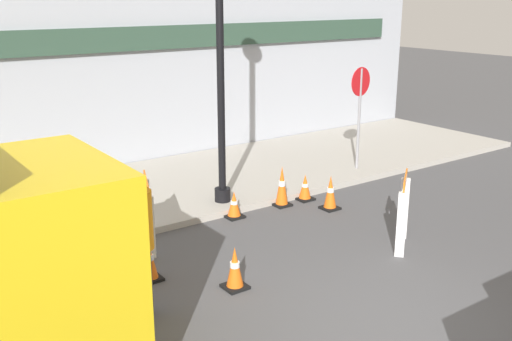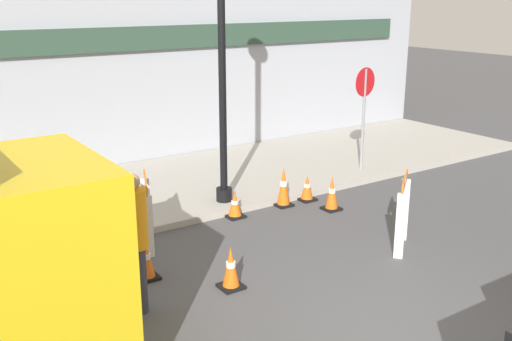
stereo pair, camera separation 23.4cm
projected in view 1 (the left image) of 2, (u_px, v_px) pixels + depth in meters
The scene contains 13 objects.
sidewalk_slab at pixel (153, 190), 11.57m from camera, with size 18.00×3.82×0.11m.
storefront_facade at pixel (104, 42), 12.35m from camera, with size 18.00×0.22×5.50m.
streetlamp_post at pixel (220, 17), 9.90m from camera, with size 0.44×0.44×4.99m.
stop_sign at pixel (360, 101), 12.45m from camera, with size 0.60×0.10×2.16m.
barricade_0 at pixel (403, 209), 8.96m from camera, with size 0.70×0.58×1.14m.
barricade_1 at pixel (148, 210), 8.97m from camera, with size 0.45×0.88×1.09m.
traffic_cone_0 at pixel (235, 269), 7.77m from camera, with size 0.30×0.30×0.58m.
traffic_cone_1 at pixel (282, 187), 10.81m from camera, with size 0.30×0.30×0.74m.
traffic_cone_2 at pixel (149, 261), 7.99m from camera, with size 0.30×0.30×0.57m.
traffic_cone_3 at pixel (305, 188), 11.15m from camera, with size 0.30×0.30×0.49m.
traffic_cone_4 at pixel (330, 193), 10.65m from camera, with size 0.30×0.30×0.63m.
traffic_cone_5 at pixel (234, 205), 10.27m from camera, with size 0.30×0.30×0.47m.
person_worker at pixel (140, 240), 6.96m from camera, with size 0.40×0.40×1.75m.
Camera 1 is at (-4.77, -3.69, 3.70)m, focal length 42.00 mm.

